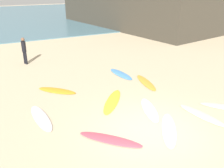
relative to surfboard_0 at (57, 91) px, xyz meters
The scene contains 12 objects.
ground_plane 5.50m from the surfboard_0, 68.06° to the right, with size 120.00×120.00×0.00m, color #C6B28E.
ocean_water 32.35m from the surfboard_0, 86.36° to the left, with size 120.00×40.00×0.08m, color slate.
surfboard_0 is the anchor object (origin of this frame).
surfboard_1 6.90m from the surfboard_0, 48.66° to the right, with size 0.52×2.22×0.06m, color #F4E4C0.
surfboard_2 4.95m from the surfboard_0, 84.70° to the right, with size 0.50×2.31×0.07m, color #E14A5B.
surfboard_3 6.00m from the surfboard_0, 63.64° to the right, with size 0.53×2.37×0.06m, color silver.
surfboard_4 4.80m from the surfboard_0, 52.28° to the right, with size 0.53×2.16×0.07m, color white.
surfboard_5 4.08m from the surfboard_0, ahead, with size 0.58×2.18×0.08m, color #5095D9.
surfboard_6 3.03m from the surfboard_0, 51.15° to the right, with size 0.55×2.57×0.07m, color yellow.
surfboard_7 2.68m from the surfboard_0, 119.54° to the right, with size 0.53×2.35×0.08m, color white.
surfboard_8 4.74m from the surfboard_0, 14.72° to the right, with size 0.50×2.35×0.08m, color gold.
beachgoer_near 5.51m from the surfboard_0, 95.94° to the left, with size 0.36×0.36×1.77m.
Camera 1 is at (-4.85, -6.10, 5.03)m, focal length 39.24 mm.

